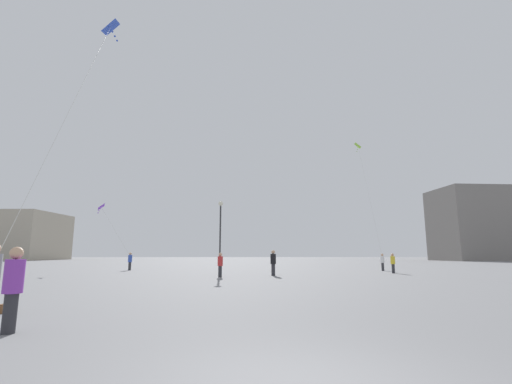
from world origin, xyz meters
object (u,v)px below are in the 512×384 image
object	(u,v)px
building_left_hall	(24,236)
lamppost_east	(220,226)
kite_violet_delta	(101,208)
kite_lime_delta	(359,148)
kite_cobalt_delta	(109,30)
building_centre_hall	(483,224)
person_in_black	(273,262)
handbag_beside_flyer	(4,308)
person_in_red	(220,264)
person_in_white	(382,261)
person_in_purple	(13,285)
person_in_blue	(130,260)
person_in_yellow	(393,262)

from	to	relation	value
building_left_hall	lamppost_east	world-z (taller)	building_left_hall
kite_violet_delta	kite_lime_delta	distance (m)	29.10
kite_cobalt_delta	building_left_hall	size ratio (longest dim) A/B	0.70
kite_lime_delta	building_centre_hall	distance (m)	55.55
lamppost_east	building_centre_hall	bearing A→B (deg)	42.72
person_in_black	handbag_beside_flyer	xyz separation A→B (m)	(-8.64, -16.13, -0.88)
kite_violet_delta	lamppost_east	distance (m)	14.23
person_in_black	building_centre_hall	world-z (taller)	building_centre_hall
person_in_red	kite_lime_delta	distance (m)	25.43
kite_violet_delta	building_left_hall	xyz separation A→B (m)	(-40.55, 56.03, -0.22)
kite_lime_delta	building_left_hall	world-z (taller)	kite_lime_delta
person_in_white	handbag_beside_flyer	bearing A→B (deg)	92.80
person_in_red	kite_cobalt_delta	xyz separation A→B (m)	(-5.96, -6.58, 12.92)
person_in_red	kite_cobalt_delta	distance (m)	15.67
person_in_purple	lamppost_east	xyz separation A→B (m)	(2.93, 19.70, 2.73)
person_in_blue	kite_lime_delta	xyz separation A→B (m)	(24.44, 5.47, 12.96)
person_in_black	building_left_hall	xyz separation A→B (m)	(-56.48, 64.33, 4.73)
kite_cobalt_delta	building_left_hall	world-z (taller)	kite_cobalt_delta
person_in_purple	building_centre_hall	world-z (taller)	building_centre_hall
person_in_yellow	kite_lime_delta	distance (m)	17.33
person_in_yellow	person_in_black	bearing A→B (deg)	-58.48
person_in_blue	kite_cobalt_delta	distance (m)	21.46
lamppost_east	handbag_beside_flyer	bearing A→B (deg)	-105.33
person_in_purple	handbag_beside_flyer	distance (m)	3.24
person_in_yellow	handbag_beside_flyer	world-z (taller)	person_in_yellow
person_in_blue	building_left_hall	xyz separation A→B (m)	(-43.48, 55.62, 4.80)
building_left_hall	lamppost_east	distance (m)	82.33
person_in_purple	building_centre_hall	size ratio (longest dim) A/B	0.08
kite_lime_delta	kite_cobalt_delta	bearing A→B (deg)	-133.47
person_in_yellow	kite_violet_delta	bearing A→B (deg)	-86.22
kite_violet_delta	building_left_hall	size ratio (longest dim) A/B	0.27
person_in_black	kite_lime_delta	size ratio (longest dim) A/B	0.14
person_in_white	lamppost_east	bearing A→B (deg)	64.82
kite_violet_delta	handbag_beside_flyer	xyz separation A→B (m)	(7.30, -24.44, -5.83)
person_in_purple	person_in_yellow	xyz separation A→B (m)	(16.86, 21.55, -0.07)
building_left_hall	building_centre_hall	size ratio (longest dim) A/B	0.91
kite_violet_delta	person_in_yellow	bearing A→B (deg)	-11.94
person_in_blue	handbag_beside_flyer	xyz separation A→B (m)	(4.36, -24.85, -0.80)
kite_violet_delta	building_centre_hall	size ratio (longest dim) A/B	0.25
person_in_red	kite_violet_delta	world-z (taller)	kite_violet_delta
person_in_yellow	kite_cobalt_delta	size ratio (longest dim) A/B	0.12
kite_violet_delta	lamppost_east	size ratio (longest dim) A/B	0.91
person_in_white	kite_lime_delta	xyz separation A→B (m)	(0.74, 7.30, 13.02)
person_in_yellow	kite_violet_delta	size ratio (longest dim) A/B	0.32
building_centre_hall	kite_lime_delta	bearing A→B (deg)	-136.52
person_in_black	kite_cobalt_delta	distance (m)	18.01
handbag_beside_flyer	kite_violet_delta	bearing A→B (deg)	106.62
person_in_blue	lamppost_east	bearing A→B (deg)	-73.31
kite_cobalt_delta	kite_lime_delta	world-z (taller)	kite_lime_delta
building_left_hall	building_centre_hall	bearing A→B (deg)	-6.41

